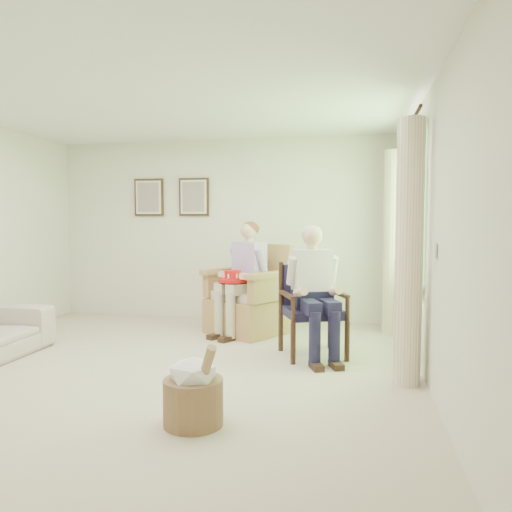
{
  "coord_description": "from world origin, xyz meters",
  "views": [
    {
      "loc": [
        1.87,
        -4.28,
        1.43
      ],
      "look_at": [
        0.82,
        1.0,
        1.05
      ],
      "focal_mm": 35.0,
      "sensor_mm": 36.0,
      "label": 1
    }
  ],
  "objects_px": {
    "person_wicker": "(246,270)",
    "hatbox": "(193,391)",
    "red_hat": "(233,278)",
    "wicker_armchair": "(249,305)",
    "wood_armchair": "(313,306)",
    "person_dark": "(312,282)"
  },
  "relations": [
    {
      "from": "person_wicker",
      "to": "hatbox",
      "type": "relative_size",
      "value": 2.25
    },
    {
      "from": "red_hat",
      "to": "person_wicker",
      "type": "bearing_deg",
      "value": 51.0
    },
    {
      "from": "wicker_armchair",
      "to": "hatbox",
      "type": "bearing_deg",
      "value": -54.53
    },
    {
      "from": "wicker_armchair",
      "to": "red_hat",
      "type": "height_order",
      "value": "wicker_armchair"
    },
    {
      "from": "person_wicker",
      "to": "red_hat",
      "type": "xyz_separation_m",
      "value": [
        -0.13,
        -0.17,
        -0.09
      ]
    },
    {
      "from": "person_wicker",
      "to": "red_hat",
      "type": "relative_size",
      "value": 3.88
    },
    {
      "from": "wicker_armchair",
      "to": "hatbox",
      "type": "height_order",
      "value": "wicker_armchair"
    },
    {
      "from": "wood_armchair",
      "to": "hatbox",
      "type": "relative_size",
      "value": 1.54
    },
    {
      "from": "person_wicker",
      "to": "red_hat",
      "type": "bearing_deg",
      "value": -98.07
    },
    {
      "from": "person_wicker",
      "to": "red_hat",
      "type": "distance_m",
      "value": 0.23
    },
    {
      "from": "red_hat",
      "to": "hatbox",
      "type": "xyz_separation_m",
      "value": [
        0.37,
        -2.63,
        -0.5
      ]
    },
    {
      "from": "wicker_armchair",
      "to": "person_wicker",
      "type": "distance_m",
      "value": 0.49
    },
    {
      "from": "person_wicker",
      "to": "hatbox",
      "type": "distance_m",
      "value": 2.86
    },
    {
      "from": "person_wicker",
      "to": "person_dark",
      "type": "relative_size",
      "value": 1.03
    },
    {
      "from": "wicker_armchair",
      "to": "wood_armchair",
      "type": "bearing_deg",
      "value": -13.74
    },
    {
      "from": "wicker_armchair",
      "to": "red_hat",
      "type": "bearing_deg",
      "value": -82.16
    },
    {
      "from": "wood_armchair",
      "to": "wicker_armchair",
      "type": "bearing_deg",
      "value": 113.5
    },
    {
      "from": "wood_armchair",
      "to": "person_dark",
      "type": "distance_m",
      "value": 0.31
    },
    {
      "from": "person_wicker",
      "to": "person_dark",
      "type": "bearing_deg",
      "value": -14.06
    },
    {
      "from": "wood_armchair",
      "to": "hatbox",
      "type": "distance_m",
      "value": 2.17
    },
    {
      "from": "hatbox",
      "to": "person_dark",
      "type": "bearing_deg",
      "value": 70.59
    },
    {
      "from": "wood_armchair",
      "to": "hatbox",
      "type": "xyz_separation_m",
      "value": [
        -0.67,
        -2.05,
        -0.28
      ]
    }
  ]
}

